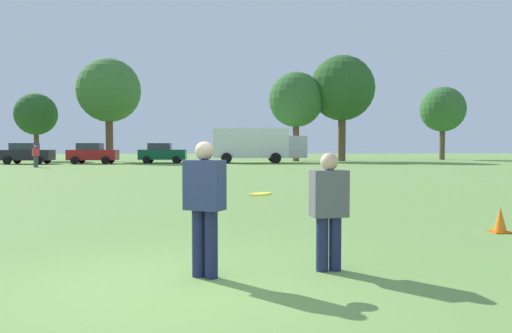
{
  "coord_description": "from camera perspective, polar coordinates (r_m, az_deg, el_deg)",
  "views": [
    {
      "loc": [
        0.61,
        -5.65,
        1.63
      ],
      "look_at": [
        1.15,
        3.35,
        1.24
      ],
      "focal_mm": 34.78,
      "sensor_mm": 36.0,
      "label": 1
    }
  ],
  "objects": [
    {
      "name": "box_truck",
      "position": [
        45.7,
        0.16,
        2.61
      ],
      "size": [
        8.52,
        3.07,
        3.18
      ],
      "color": "white",
      "rests_on": "ground"
    },
    {
      "name": "traffic_cone",
      "position": [
        10.33,
        26.27,
        -5.57
      ],
      "size": [
        0.32,
        0.32,
        0.48
      ],
      "color": "#D8590C",
      "rests_on": "ground"
    },
    {
      "name": "frisbee",
      "position": [
        5.86,
        0.48,
        -3.22
      ],
      "size": [
        0.27,
        0.27,
        0.05
      ],
      "color": "yellow"
    },
    {
      "name": "parked_car_mid_right",
      "position": [
        45.88,
        -18.3,
        1.45
      ],
      "size": [
        4.22,
        2.25,
        1.82
      ],
      "color": "maroon",
      "rests_on": "ground"
    },
    {
      "name": "bystander_sideline_watcher",
      "position": [
        39.78,
        -24.01,
        1.22
      ],
      "size": [
        0.51,
        0.48,
        1.63
      ],
      "color": "#4C4C51",
      "rests_on": "ground"
    },
    {
      "name": "player_defender",
      "position": [
        6.48,
        8.39,
        -4.42
      ],
      "size": [
        0.49,
        0.33,
        1.53
      ],
      "color": "#1E234C",
      "rests_on": "ground"
    },
    {
      "name": "tree_far_east_pine",
      "position": [
        60.16,
        20.69,
        6.15
      ],
      "size": [
        5.07,
        5.07,
        8.24
      ],
      "color": "brown",
      "rests_on": "ground"
    },
    {
      "name": "tree_east_oak",
      "position": [
        52.29,
        9.88,
        8.82
      ],
      "size": [
        6.68,
        6.68,
        10.85
      ],
      "color": "brown",
      "rests_on": "ground"
    },
    {
      "name": "parked_car_center",
      "position": [
        47.44,
        -24.86,
        1.38
      ],
      "size": [
        4.22,
        2.25,
        1.82
      ],
      "color": "black",
      "rests_on": "ground"
    },
    {
      "name": "parked_car_near_right",
      "position": [
        45.74,
        -10.75,
        1.53
      ],
      "size": [
        4.22,
        2.25,
        1.82
      ],
      "color": "#0C4C2D",
      "rests_on": "ground"
    },
    {
      "name": "tree_center_elm",
      "position": [
        51.92,
        -16.58,
        8.36
      ],
      "size": [
        6.31,
        6.31,
        10.26
      ],
      "color": "brown",
      "rests_on": "ground"
    },
    {
      "name": "ground_plane",
      "position": [
        5.91,
        -9.49,
        -13.54
      ],
      "size": [
        182.08,
        182.08,
        0.0
      ],
      "primitive_type": "plane",
      "color": "#6B9347"
    },
    {
      "name": "tree_east_birch",
      "position": [
        51.0,
        4.63,
        7.64
      ],
      "size": [
        5.59,
        5.59,
        9.08
      ],
      "color": "brown",
      "rests_on": "ground"
    },
    {
      "name": "player_thrower",
      "position": [
        6.11,
        -5.93,
        -3.98
      ],
      "size": [
        0.54,
        0.46,
        1.67
      ],
      "color": "#1E234C",
      "rests_on": "ground"
    },
    {
      "name": "tree_west_maple",
      "position": [
        56.66,
        -23.99,
        5.5
      ],
      "size": [
        4.33,
        4.33,
        7.04
      ],
      "color": "brown",
      "rests_on": "ground"
    }
  ]
}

